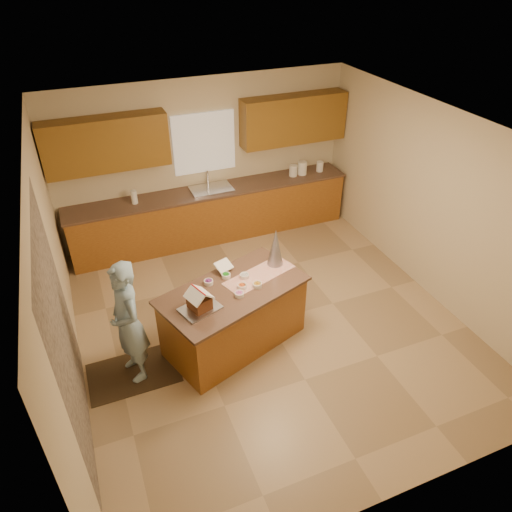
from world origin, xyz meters
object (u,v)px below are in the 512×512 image
tinsel_tree (275,247)px  gingerbread_house (199,301)px  island_base (234,317)px  boy (128,323)px

tinsel_tree → gingerbread_house: 1.29m
island_base → boy: bearing=163.0°
tinsel_tree → boy: 2.04m
tinsel_tree → island_base: bearing=-157.2°
island_base → gingerbread_house: (-0.48, -0.22, 0.59)m
boy → gingerbread_house: size_ratio=4.67×
tinsel_tree → gingerbread_house: size_ratio=1.55×
gingerbread_house → island_base: bearing=24.4°
island_base → tinsel_tree: bearing=3.7°
island_base → gingerbread_house: 0.79m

